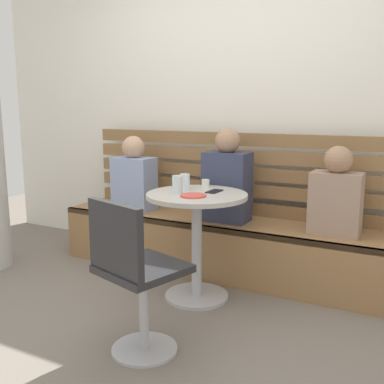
% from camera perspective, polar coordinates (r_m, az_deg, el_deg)
% --- Properties ---
extents(ground, '(8.00, 8.00, 0.00)m').
position_cam_1_polar(ground, '(2.73, -7.32, -18.00)').
color(ground, '#70665B').
extents(back_wall, '(5.20, 0.10, 2.90)m').
position_cam_1_polar(back_wall, '(3.85, 6.61, 12.78)').
color(back_wall, white).
rests_on(back_wall, ground).
extents(booth_bench, '(2.70, 0.52, 0.44)m').
position_cam_1_polar(booth_bench, '(3.61, 3.63, -6.81)').
color(booth_bench, olive).
rests_on(booth_bench, ground).
extents(booth_backrest, '(2.65, 0.04, 0.66)m').
position_cam_1_polar(booth_backrest, '(3.70, 5.26, 2.44)').
color(booth_backrest, olive).
rests_on(booth_backrest, booth_bench).
extents(cafe_table, '(0.68, 0.68, 0.74)m').
position_cam_1_polar(cafe_table, '(3.05, 0.61, -4.26)').
color(cafe_table, '#ADADB2').
rests_on(cafe_table, ground).
extents(white_chair, '(0.50, 0.50, 0.85)m').
position_cam_1_polar(white_chair, '(2.38, -7.45, -10.09)').
color(white_chair, '#ADADB2').
rests_on(white_chair, ground).
extents(person_adult, '(0.34, 0.22, 0.71)m').
position_cam_1_polar(person_adult, '(3.44, 4.46, 1.49)').
color(person_adult, '#333851').
rests_on(person_adult, booth_bench).
extents(person_child_left, '(0.34, 0.22, 0.63)m').
position_cam_1_polar(person_child_left, '(3.85, -7.35, 1.82)').
color(person_child_left, '#8C9EC6').
rests_on(person_child_left, booth_bench).
extents(person_child_middle, '(0.34, 0.22, 0.61)m').
position_cam_1_polar(person_child_middle, '(3.24, 17.79, -0.46)').
color(person_child_middle, '#9E7F6B').
rests_on(person_child_middle, booth_bench).
extents(cup_water_clear, '(0.07, 0.07, 0.11)m').
position_cam_1_polar(cup_water_clear, '(3.13, -0.90, 1.31)').
color(cup_water_clear, white).
rests_on(cup_water_clear, cafe_table).
extents(cup_espresso_small, '(0.06, 0.06, 0.05)m').
position_cam_1_polar(cup_espresso_small, '(3.23, 1.77, 1.11)').
color(cup_espresso_small, silver).
rests_on(cup_espresso_small, cafe_table).
extents(cup_glass_tall, '(0.07, 0.07, 0.12)m').
position_cam_1_polar(cup_glass_tall, '(2.99, -1.86, 0.96)').
color(cup_glass_tall, silver).
rests_on(cup_glass_tall, cafe_table).
extents(plate_small, '(0.17, 0.17, 0.01)m').
position_cam_1_polar(plate_small, '(2.90, 0.15, -0.46)').
color(plate_small, '#DB4C42').
rests_on(plate_small, cafe_table).
extents(phone_on_table, '(0.08, 0.14, 0.01)m').
position_cam_1_polar(phone_on_table, '(3.06, 2.85, 0.09)').
color(phone_on_table, black).
rests_on(phone_on_table, cafe_table).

